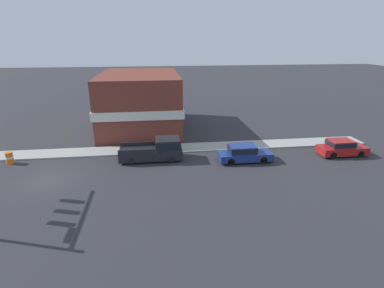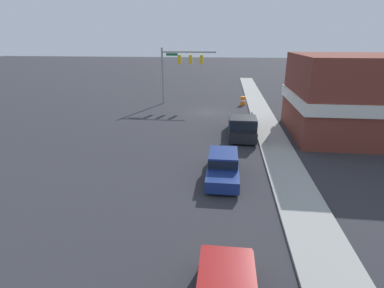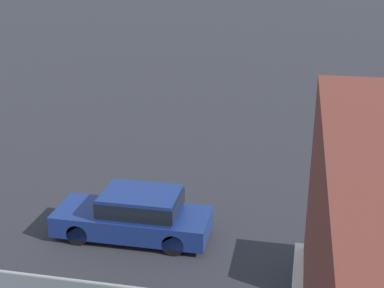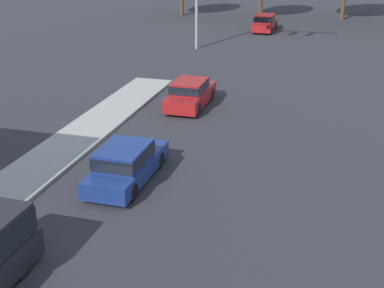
% 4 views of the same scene
% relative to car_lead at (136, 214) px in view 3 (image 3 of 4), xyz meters
% --- Properties ---
extents(car_lead, '(1.79, 4.73, 1.50)m').
position_rel_car_lead_xyz_m(car_lead, '(0.00, 0.00, 0.00)').
color(car_lead, black).
rests_on(car_lead, ground).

